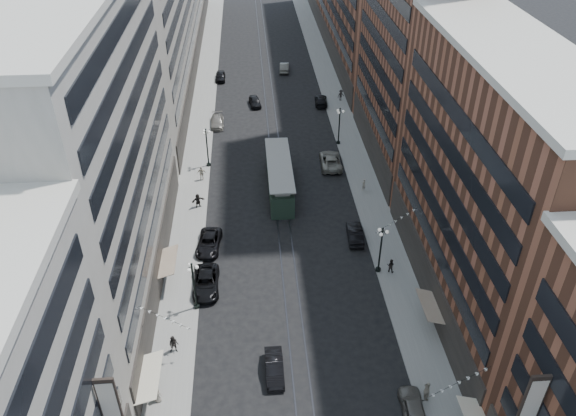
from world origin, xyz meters
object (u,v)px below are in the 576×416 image
object	(u,v)px
car_5	(274,368)
pedestrian_9	(341,95)
streetcar	(279,177)
car_4	(413,408)
car_10	(355,234)
car_14	(284,67)
pedestrian_1	(157,395)
car_7	(209,243)
car_12	(321,100)
car_13	(255,102)
pedestrian_4	(427,391)
car_9	(220,76)
pedestrian_7	(391,266)
car_8	(217,121)
pedestrian_5	(198,200)
lamppost_sw_mid	(207,146)
pedestrian_2	(174,344)
car_2	(206,283)
lamppost_se_mid	(339,125)
lamppost_sw_far	(194,284)
lamppost_se_far	(381,248)
pedestrian_8	(364,185)
car_11	(331,160)

from	to	relation	value
car_5	pedestrian_9	distance (m)	56.96
streetcar	car_4	bearing A→B (deg)	-75.96
car_10	car_14	bearing A→B (deg)	-81.80
pedestrian_1	car_7	distance (m)	19.87
car_7	car_14	bearing A→B (deg)	83.14
car_12	car_13	bearing A→B (deg)	3.02
pedestrian_4	car_14	size ratio (longest dim) A/B	0.41
car_12	pedestrian_9	size ratio (longest dim) A/B	2.58
car_9	pedestrian_7	bearing A→B (deg)	-70.57
car_8	car_14	xyz separation A→B (m)	(11.79, 21.98, 0.08)
car_13	pedestrian_5	bearing A→B (deg)	-111.89
lamppost_sw_mid	car_8	bearing A→B (deg)	86.30
car_4	pedestrian_9	distance (m)	60.09
pedestrian_2	car_2	bearing A→B (deg)	80.58
pedestrian_5	pedestrian_1	bearing A→B (deg)	-117.23
pedestrian_9	car_7	bearing A→B (deg)	-141.43
car_12	pedestrian_5	size ratio (longest dim) A/B	2.73
lamppost_se_mid	car_9	size ratio (longest dim) A/B	1.29
lamppost_sw_far	car_14	distance (m)	62.67
lamppost_se_mid	pedestrian_4	bearing A→B (deg)	-89.25
pedestrian_2	lamppost_sw_far	bearing A→B (deg)	80.42
car_13	car_10	bearing A→B (deg)	-81.85
car_10	pedestrian_1	bearing A→B (deg)	49.38
lamppost_sw_far	streetcar	xyz separation A→B (m)	(9.20, 20.59, -1.36)
lamppost_se_far	pedestrian_4	world-z (taller)	lamppost_se_far
streetcar	pedestrian_5	distance (m)	10.60
car_4	pedestrian_7	bearing A→B (deg)	-93.08
car_8	pedestrian_8	bearing A→B (deg)	-47.73
car_8	car_11	world-z (taller)	car_11
car_4	pedestrian_9	xyz separation A→B (m)	(3.43, 59.99, 0.33)
lamppost_se_mid	pedestrian_9	bearing A→B (deg)	80.06
car_13	pedestrian_7	size ratio (longest dim) A/B	2.65
lamppost_se_mid	car_5	world-z (taller)	lamppost_se_mid
car_9	car_10	size ratio (longest dim) A/B	0.94
car_11	pedestrian_5	distance (m)	19.37
pedestrian_1	pedestrian_5	bearing A→B (deg)	-84.19
lamppost_sw_mid	lamppost_se_far	xyz separation A→B (m)	(18.40, -23.00, 0.00)
car_11	pedestrian_9	size ratio (longest dim) A/B	3.13
lamppost_se_mid	pedestrian_9	world-z (taller)	lamppost_se_mid
car_9	pedestrian_9	world-z (taller)	pedestrian_9
pedestrian_1	car_14	size ratio (longest dim) A/B	0.32
pedestrian_4	pedestrian_5	distance (m)	35.05
streetcar	car_7	distance (m)	14.15
car_5	car_10	world-z (taller)	car_10
pedestrian_5	pedestrian_7	xyz separation A→B (m)	(20.41, -13.38, -0.10)
car_4	car_7	bearing A→B (deg)	-49.22
car_11	pedestrian_8	size ratio (longest dim) A/B	3.69
car_9	car_12	xyz separation A→B (m)	(16.80, -11.72, -0.02)
car_4	pedestrian_2	xyz separation A→B (m)	(-19.19, 7.67, 0.29)
pedestrian_1	car_14	bearing A→B (deg)	-92.67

